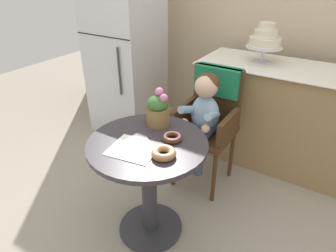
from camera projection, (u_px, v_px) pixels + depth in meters
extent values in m
plane|color=gray|center=(151.00, 228.00, 2.08)|extent=(8.00, 8.00, 0.00)
cylinder|color=#332D33|center=(147.00, 144.00, 1.73)|extent=(0.72, 0.72, 0.03)
cylinder|color=#333338|center=(149.00, 190.00, 1.91)|extent=(0.10, 0.10, 0.69)
cylinder|color=#333338|center=(151.00, 227.00, 2.07)|extent=(0.44, 0.44, 0.02)
cube|color=#472D19|center=(205.00, 133.00, 2.31)|extent=(0.42, 0.42, 0.04)
cube|color=#472D19|center=(217.00, 95.00, 2.32)|extent=(0.40, 0.04, 0.46)
cube|color=#472D19|center=(184.00, 114.00, 2.34)|extent=(0.04, 0.38, 0.18)
cube|color=#472D19|center=(229.00, 126.00, 2.16)|extent=(0.04, 0.38, 0.18)
cube|color=#197247|center=(218.00, 81.00, 2.27)|extent=(0.36, 0.11, 0.22)
cylinder|color=#472D19|center=(173.00, 162.00, 2.38)|extent=(0.03, 0.03, 0.45)
cylinder|color=#472D19|center=(214.00, 177.00, 2.21)|extent=(0.03, 0.03, 0.45)
cylinder|color=#472D19|center=(194.00, 142.00, 2.64)|extent=(0.03, 0.03, 0.45)
cylinder|color=#472D19|center=(231.00, 154.00, 2.48)|extent=(0.03, 0.03, 0.45)
ellipsoid|color=#8CADCC|center=(205.00, 114.00, 2.21)|extent=(0.22, 0.16, 0.30)
sphere|color=#E0B293|center=(206.00, 86.00, 2.09)|extent=(0.17, 0.17, 0.17)
ellipsoid|color=#4C2D19|center=(208.00, 83.00, 2.09)|extent=(0.17, 0.17, 0.14)
cylinder|color=#8CADCC|center=(189.00, 110.00, 2.16)|extent=(0.08, 0.23, 0.13)
sphere|color=#E0B293|center=(184.00, 122.00, 2.14)|extent=(0.06, 0.06, 0.06)
cylinder|color=#8CADCC|center=(212.00, 116.00, 2.07)|extent=(0.08, 0.23, 0.13)
sphere|color=#E0B293|center=(206.00, 129.00, 2.06)|extent=(0.06, 0.06, 0.06)
cylinder|color=#3F4760|center=(193.00, 129.00, 2.23)|extent=(0.09, 0.22, 0.09)
cylinder|color=#3F4760|center=(185.00, 155.00, 2.23)|extent=(0.08, 0.08, 0.26)
cylinder|color=#3F4760|center=(206.00, 133.00, 2.18)|extent=(0.09, 0.22, 0.09)
cylinder|color=#3F4760|center=(198.00, 159.00, 2.18)|extent=(0.08, 0.08, 0.26)
cube|color=white|center=(134.00, 149.00, 1.66)|extent=(0.30, 0.27, 0.00)
torus|color=#AD7542|center=(164.00, 153.00, 1.59)|extent=(0.14, 0.14, 0.04)
torus|color=white|center=(164.00, 151.00, 1.58)|extent=(0.12, 0.12, 0.02)
torus|color=#4C2D19|center=(172.00, 138.00, 1.74)|extent=(0.12, 0.12, 0.03)
torus|color=pink|center=(172.00, 136.00, 1.73)|extent=(0.10, 0.10, 0.02)
cylinder|color=brown|center=(158.00, 116.00, 1.88)|extent=(0.15, 0.15, 0.12)
ellipsoid|color=#38662D|center=(158.00, 103.00, 1.84)|extent=(0.14, 0.13, 0.10)
sphere|color=#CC6699|center=(164.00, 98.00, 1.79)|extent=(0.05, 0.05, 0.05)
sphere|color=#CC6699|center=(159.00, 92.00, 1.83)|extent=(0.06, 0.06, 0.06)
sphere|color=#CC6699|center=(154.00, 103.00, 1.85)|extent=(0.06, 0.06, 0.06)
sphere|color=#CC6699|center=(155.00, 105.00, 1.82)|extent=(0.07, 0.07, 0.07)
cube|color=#93754C|center=(286.00, 118.00, 2.57)|extent=(1.50, 0.56, 0.90)
cube|color=white|center=(297.00, 69.00, 2.35)|extent=(1.56, 0.62, 0.01)
cylinder|color=silver|center=(261.00, 62.00, 2.48)|extent=(0.16, 0.16, 0.01)
cylinder|color=silver|center=(263.00, 55.00, 2.44)|extent=(0.03, 0.03, 0.12)
cylinder|color=silver|center=(264.00, 47.00, 2.41)|extent=(0.30, 0.30, 0.01)
cylinder|color=beige|center=(265.00, 42.00, 2.39)|extent=(0.26, 0.25, 0.08)
cylinder|color=white|center=(264.00, 45.00, 2.41)|extent=(0.26, 0.26, 0.01)
cylinder|color=beige|center=(266.00, 33.00, 2.36)|extent=(0.18, 0.18, 0.06)
cylinder|color=white|center=(266.00, 36.00, 2.37)|extent=(0.19, 0.19, 0.01)
cylinder|color=beige|center=(267.00, 26.00, 2.33)|extent=(0.13, 0.13, 0.05)
cylinder|color=white|center=(267.00, 28.00, 2.34)|extent=(0.13, 0.13, 0.01)
cube|color=silver|center=(125.00, 52.00, 2.96)|extent=(0.64, 0.60, 1.70)
cube|color=black|center=(102.00, 36.00, 2.63)|extent=(0.63, 0.01, 0.01)
cylinder|color=#3F3F44|center=(119.00, 72.00, 2.69)|extent=(0.02, 0.02, 0.45)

